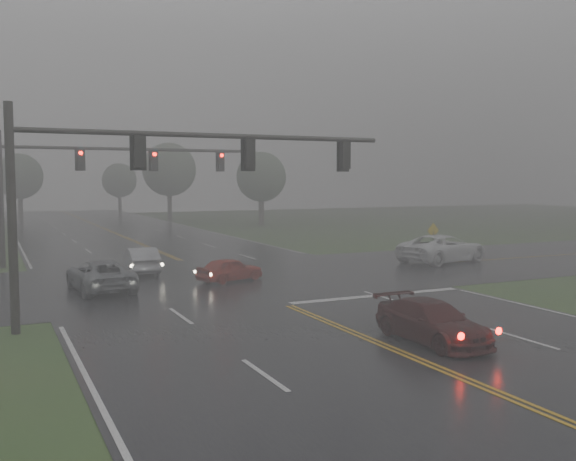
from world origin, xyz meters
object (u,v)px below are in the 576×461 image
sedan_red (230,282)px  car_grey (101,291)px  signal_gantry_near (144,172)px  sedan_maroon (432,343)px  pickup_white (442,262)px  signal_gantry_far (85,172)px  sedan_silver (141,273)px

sedan_red → car_grey: (-6.33, -0.05, 0.00)m
signal_gantry_near → sedan_maroon: bearing=-42.7°
sedan_maroon → car_grey: bearing=118.4°
sedan_red → pickup_white: (14.45, 1.41, 0.00)m
car_grey → sedan_maroon: bearing=114.8°
sedan_red → signal_gantry_far: 12.85m
sedan_maroon → signal_gantry_near: (-7.43, 6.85, 5.38)m
sedan_silver → car_grey: bearing=62.3°
sedan_silver → signal_gantry_far: bearing=-65.2°
sedan_silver → car_grey: size_ratio=0.85×
sedan_maroon → sedan_silver: sedan_silver is taller
sedan_silver → signal_gantry_near: 13.31m
car_grey → signal_gantry_far: 11.68m
pickup_white → signal_gantry_near: 22.70m
pickup_white → signal_gantry_far: signal_gantry_far is taller
sedan_maroon → sedan_red: (-1.60, 14.10, 0.00)m
signal_gantry_near → signal_gantry_far: (0.30, 17.42, 0.21)m
sedan_maroon → pickup_white: bearing=49.3°
sedan_silver → sedan_maroon: bearing=108.8°
sedan_maroon → sedan_silver: size_ratio=1.03×
sedan_maroon → car_grey: 16.13m
signal_gantry_near → signal_gantry_far: signal_gantry_far is taller
sedan_maroon → sedan_silver: 19.45m
signal_gantry_near → sedan_silver: bearing=78.6°
sedan_maroon → sedan_silver: bearing=103.9°
pickup_white → signal_gantry_near: size_ratio=0.43×
sedan_red → car_grey: bearing=72.1°
pickup_white → signal_gantry_near: (-20.28, -8.66, 5.38)m
sedan_silver → signal_gantry_near: signal_gantry_near is taller
sedan_maroon → sedan_red: 14.19m
sedan_red → sedan_silver: 5.81m
sedan_silver → signal_gantry_far: signal_gantry_far is taller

